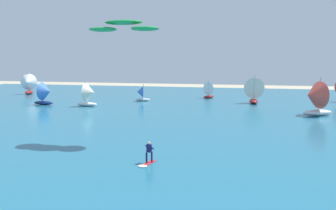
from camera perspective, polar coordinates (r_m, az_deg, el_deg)
ocean at (r=57.09m, az=8.13°, el=-0.41°), size 160.00×90.00×0.10m
kitesurfer at (r=25.11m, az=-3.49°, el=-8.75°), size 1.01×2.03×1.67m
kite at (r=31.60m, az=-7.65°, el=13.28°), size 6.80×2.53×1.02m
sailboat_anchored_offshore at (r=71.59m, az=7.25°, el=2.62°), size 3.14×3.48×3.87m
sailboat_far_right at (r=86.16m, az=-22.96°, el=3.38°), size 4.35×4.86×5.48m
sailboat_far_left at (r=63.26m, az=-20.31°, el=1.89°), size 3.82×3.21×4.53m
sailboat_outermost at (r=65.62m, az=-4.71°, el=2.06°), size 3.04×2.67×3.42m
sailboat_trailing at (r=64.24m, az=14.53°, el=2.51°), size 3.90×4.58×5.32m
sailboat_heeled_over at (r=51.35m, az=23.87°, el=1.08°), size 4.96×4.41×5.53m
sailboat_mid_right at (r=59.04m, az=-13.36°, el=1.76°), size 3.76×3.16×4.46m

